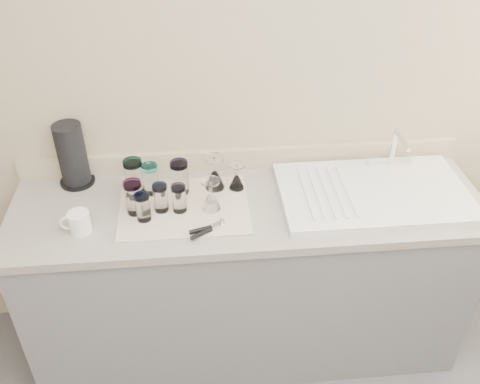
{
  "coord_description": "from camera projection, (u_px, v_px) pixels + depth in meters",
  "views": [
    {
      "loc": [
        -0.21,
        -0.63,
        2.3
      ],
      "look_at": [
        -0.04,
        1.15,
        1.0
      ],
      "focal_mm": 40.0,
      "sensor_mm": 36.0,
      "label": 1
    }
  ],
  "objects": [
    {
      "name": "tumbler_purple",
      "position": [
        180.0,
        177.0,
        2.32
      ],
      "size": [
        0.08,
        0.08,
        0.16
      ],
      "color": "white",
      "rests_on": "dish_towel"
    },
    {
      "name": "dish_towel",
      "position": [
        184.0,
        207.0,
        2.29
      ],
      "size": [
        0.55,
        0.42,
        0.01
      ],
      "primitive_type": "cube",
      "color": "silver",
      "rests_on": "counter_unit"
    },
    {
      "name": "goblet_back_left",
      "position": [
        215.0,
        177.0,
        2.37
      ],
      "size": [
        0.09,
        0.09,
        0.16
      ],
      "color": "white",
      "rests_on": "dish_towel"
    },
    {
      "name": "counter_unit",
      "position": [
        248.0,
        277.0,
        2.58
      ],
      "size": [
        2.06,
        0.62,
        0.9
      ],
      "color": "slate",
      "rests_on": "ground"
    },
    {
      "name": "paper_towel_roll",
      "position": [
        72.0,
        155.0,
        2.36
      ],
      "size": [
        0.16,
        0.16,
        0.29
      ],
      "color": "black",
      "rests_on": "counter_unit"
    },
    {
      "name": "goblet_front_left",
      "position": [
        211.0,
        199.0,
        2.25
      ],
      "size": [
        0.08,
        0.08,
        0.14
      ],
      "color": "white",
      "rests_on": "dish_towel"
    },
    {
      "name": "can_opener",
      "position": [
        207.0,
        229.0,
        2.15
      ],
      "size": [
        0.15,
        0.1,
        0.02
      ],
      "color": "silver",
      "rests_on": "dish_towel"
    },
    {
      "name": "tumbler_teal",
      "position": [
        134.0,
        176.0,
        2.32
      ],
      "size": [
        0.08,
        0.08,
        0.16
      ],
      "color": "white",
      "rests_on": "dish_towel"
    },
    {
      "name": "tumbler_lavender",
      "position": [
        179.0,
        198.0,
        2.23
      ],
      "size": [
        0.06,
        0.06,
        0.12
      ],
      "color": "white",
      "rests_on": "dish_towel"
    },
    {
      "name": "tumbler_blue",
      "position": [
        161.0,
        198.0,
        2.23
      ],
      "size": [
        0.06,
        0.06,
        0.13
      ],
      "color": "white",
      "rests_on": "dish_towel"
    },
    {
      "name": "tumbler_magenta",
      "position": [
        134.0,
        197.0,
        2.21
      ],
      "size": [
        0.08,
        0.08,
        0.15
      ],
      "color": "white",
      "rests_on": "dish_towel"
    },
    {
      "name": "room_envelope",
      "position": [
        323.0,
        315.0,
        0.96
      ],
      "size": [
        3.54,
        3.5,
        2.52
      ],
      "color": "#505055",
      "rests_on": "ground"
    },
    {
      "name": "white_mug",
      "position": [
        79.0,
        222.0,
        2.14
      ],
      "size": [
        0.12,
        0.09,
        0.09
      ],
      "color": "white",
      "rests_on": "counter_unit"
    },
    {
      "name": "tumbler_cyan",
      "position": [
        151.0,
        179.0,
        2.33
      ],
      "size": [
        0.07,
        0.07,
        0.14
      ],
      "color": "white",
      "rests_on": "dish_towel"
    },
    {
      "name": "goblet_back_right",
      "position": [
        237.0,
        180.0,
        2.37
      ],
      "size": [
        0.07,
        0.07,
        0.12
      ],
      "color": "white",
      "rests_on": "dish_towel"
    },
    {
      "name": "tumbler_extra",
      "position": [
        143.0,
        207.0,
        2.18
      ],
      "size": [
        0.06,
        0.06,
        0.12
      ],
      "color": "white",
      "rests_on": "dish_towel"
    },
    {
      "name": "sink_unit",
      "position": [
        374.0,
        192.0,
        2.35
      ],
      "size": [
        0.82,
        0.5,
        0.22
      ],
      "color": "white",
      "rests_on": "counter_unit"
    }
  ]
}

